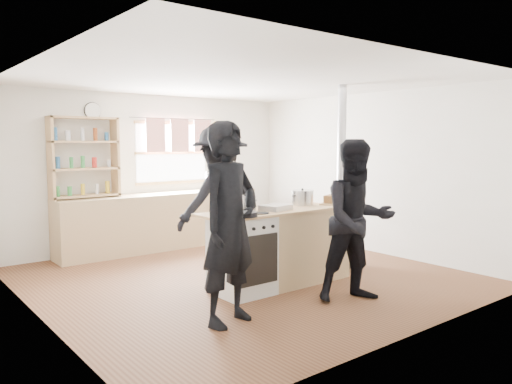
% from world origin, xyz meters
% --- Properties ---
extents(ground, '(5.00, 5.00, 0.01)m').
position_xyz_m(ground, '(0.00, 0.00, -0.01)').
color(ground, brown).
rests_on(ground, ground).
extents(back_counter, '(3.40, 0.55, 0.90)m').
position_xyz_m(back_counter, '(0.00, 2.22, 0.45)').
color(back_counter, tan).
rests_on(back_counter, ground).
extents(shelving_unit, '(1.00, 0.28, 1.20)m').
position_xyz_m(shelving_unit, '(-1.20, 2.34, 1.51)').
color(shelving_unit, tan).
rests_on(shelving_unit, back_counter).
extents(thermos, '(0.10, 0.10, 0.31)m').
position_xyz_m(thermos, '(0.90, 2.22, 1.06)').
color(thermos, silver).
rests_on(thermos, back_counter).
extents(cooking_island, '(1.97, 0.64, 0.93)m').
position_xyz_m(cooking_island, '(0.14, -0.55, 0.47)').
color(cooking_island, white).
rests_on(cooking_island, ground).
extents(skillet_greens, '(0.29, 0.29, 0.05)m').
position_xyz_m(skillet_greens, '(-0.58, -0.77, 0.96)').
color(skillet_greens, black).
rests_on(skillet_greens, cooking_island).
extents(roast_tray, '(0.40, 0.34, 0.06)m').
position_xyz_m(roast_tray, '(0.02, -0.59, 0.97)').
color(roast_tray, silver).
rests_on(roast_tray, cooking_island).
extents(stockpot_stove, '(0.25, 0.25, 0.20)m').
position_xyz_m(stockpot_stove, '(-0.32, -0.45, 1.02)').
color(stockpot_stove, silver).
rests_on(stockpot_stove, cooking_island).
extents(stockpot_counter, '(0.29, 0.29, 0.21)m').
position_xyz_m(stockpot_counter, '(0.60, -0.43, 1.03)').
color(stockpot_counter, '#B3B3B5').
rests_on(stockpot_counter, cooking_island).
extents(bread_board, '(0.33, 0.29, 0.12)m').
position_xyz_m(bread_board, '(0.93, -0.62, 0.98)').
color(bread_board, tan).
rests_on(bread_board, cooking_island).
extents(flue_heater, '(0.35, 0.35, 2.50)m').
position_xyz_m(flue_heater, '(1.36, -0.40, 0.66)').
color(flue_heater, black).
rests_on(flue_heater, ground).
extents(person_near_left, '(0.80, 0.63, 1.93)m').
position_xyz_m(person_near_left, '(-1.09, -1.22, 0.96)').
color(person_near_left, black).
rests_on(person_near_left, ground).
extents(person_near_right, '(1.04, 0.94, 1.76)m').
position_xyz_m(person_near_right, '(0.39, -1.52, 0.88)').
color(person_near_right, black).
rests_on(person_near_right, ground).
extents(person_far, '(1.29, 0.79, 1.95)m').
position_xyz_m(person_far, '(-0.10, 0.40, 0.97)').
color(person_far, black).
rests_on(person_far, ground).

